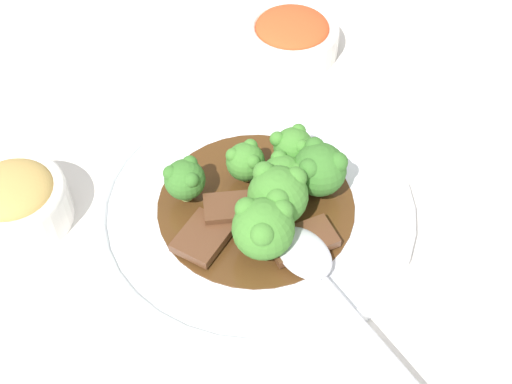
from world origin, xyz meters
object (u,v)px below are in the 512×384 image
(beef_strip_0, at_px, (302,241))
(broccoli_floret_5, at_px, (278,195))
(serving_spoon, at_px, (318,270))
(side_bowl_kimchi, at_px, (292,35))
(broccoli_floret_0, at_px, (293,147))
(broccoli_floret_2, at_px, (263,227))
(broccoli_floret_1, at_px, (283,176))
(beef_strip_2, at_px, (231,210))
(sauce_dish, at_px, (468,312))
(broccoli_floret_3, at_px, (245,161))
(side_bowl_appetizer, at_px, (16,200))
(main_plate, at_px, (256,209))
(broccoli_floret_4, at_px, (319,168))
(broccoli_floret_6, at_px, (185,179))
(beef_strip_1, at_px, (203,238))

(beef_strip_0, distance_m, broccoli_floret_5, 0.05)
(serving_spoon, bearing_deg, side_bowl_kimchi, 26.05)
(broccoli_floret_0, height_order, broccoli_floret_2, broccoli_floret_2)
(broccoli_floret_1, bearing_deg, beef_strip_2, 143.03)
(broccoli_floret_5, bearing_deg, sauce_dish, -96.24)
(broccoli_floret_2, relative_size, broccoli_floret_3, 1.38)
(side_bowl_appetizer, bearing_deg, main_plate, -64.91)
(broccoli_floret_0, bearing_deg, broccoli_floret_1, -173.56)
(main_plate, bearing_deg, broccoli_floret_3, 41.51)
(beef_strip_0, height_order, side_bowl_appetizer, side_bowl_appetizer)
(beef_strip_2, bearing_deg, side_bowl_kimchi, 10.15)
(sauce_dish, bearing_deg, broccoli_floret_4, 68.05)
(broccoli_floret_4, bearing_deg, broccoli_floret_6, 117.66)
(side_bowl_appetizer, bearing_deg, beef_strip_1, -78.91)
(side_bowl_kimchi, xyz_separation_m, sauce_dish, (-0.27, -0.27, -0.02))
(main_plate, xyz_separation_m, broccoli_floret_6, (-0.02, 0.06, 0.03))
(beef_strip_0, height_order, broccoli_floret_3, broccoli_floret_3)
(side_bowl_kimchi, distance_m, sauce_dish, 0.38)
(side_bowl_appetizer, bearing_deg, broccoli_floret_4, -62.05)
(broccoli_floret_5, relative_size, broccoli_floret_6, 1.33)
(broccoli_floret_5, bearing_deg, broccoli_floret_2, -176.45)
(broccoli_floret_3, bearing_deg, broccoli_floret_6, 137.52)
(broccoli_floret_3, bearing_deg, broccoli_floret_0, -49.96)
(sauce_dish, bearing_deg, broccoli_floret_1, 75.86)
(beef_strip_2, xyz_separation_m, broccoli_floret_2, (-0.02, -0.04, 0.02))
(serving_spoon, bearing_deg, main_plate, 57.50)
(main_plate, distance_m, beef_strip_0, 0.06)
(main_plate, height_order, broccoli_floret_6, broccoli_floret_6)
(beef_strip_2, height_order, broccoli_floret_6, broccoli_floret_6)
(beef_strip_1, xyz_separation_m, broccoli_floret_0, (0.11, -0.04, 0.02))
(main_plate, relative_size, side_bowl_appetizer, 3.11)
(broccoli_floret_6, bearing_deg, broccoli_floret_5, -81.97)
(beef_strip_0, xyz_separation_m, broccoli_floret_2, (-0.02, 0.03, 0.03))
(beef_strip_1, height_order, side_bowl_appetizer, side_bowl_appetizer)
(broccoli_floret_2, bearing_deg, broccoli_floret_3, 34.86)
(beef_strip_1, height_order, broccoli_floret_3, broccoli_floret_3)
(beef_strip_1, bearing_deg, beef_strip_0, -68.04)
(beef_strip_0, bearing_deg, broccoli_floret_5, 59.39)
(broccoli_floret_3, bearing_deg, broccoli_floret_1, -96.17)
(broccoli_floret_2, height_order, broccoli_floret_5, broccoli_floret_5)
(broccoli_floret_6, bearing_deg, broccoli_floret_4, -62.34)
(broccoli_floret_0, xyz_separation_m, broccoli_floret_6, (-0.07, 0.08, -0.00))
(broccoli_floret_1, bearing_deg, broccoli_floret_6, 116.50)
(broccoli_floret_4, distance_m, serving_spoon, 0.10)
(beef_strip_2, bearing_deg, side_bowl_appetizer, 110.73)
(broccoli_floret_4, relative_size, serving_spoon, 0.26)
(beef_strip_0, relative_size, broccoli_floret_1, 1.52)
(beef_strip_0, distance_m, broccoli_floret_0, 0.09)
(broccoli_floret_0, relative_size, broccoli_floret_5, 0.83)
(broccoli_floret_4, xyz_separation_m, broccoli_floret_6, (-0.06, 0.11, -0.01))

